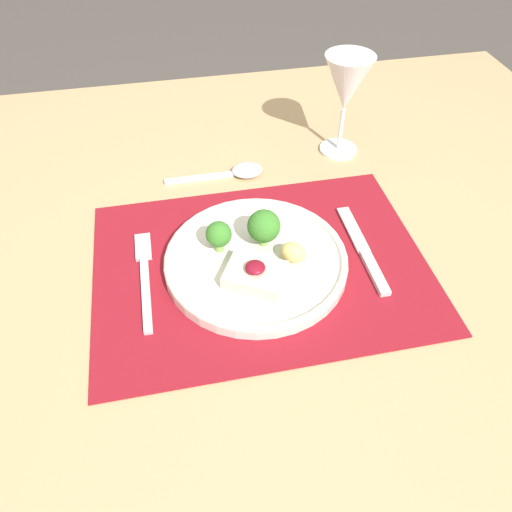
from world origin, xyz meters
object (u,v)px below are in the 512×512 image
object	(u,v)px
fork	(145,272)
spoon	(239,171)
dinner_plate	(256,258)
knife	(365,254)
wine_glass_near	(347,87)

from	to	relation	value
fork	spoon	size ratio (longest dim) A/B	1.08
dinner_plate	knife	size ratio (longest dim) A/B	1.41
fork	dinner_plate	bearing A→B (deg)	-7.43
spoon	knife	bearing A→B (deg)	-62.90
knife	spoon	distance (m)	0.29
dinner_plate	fork	xyz separation A→B (m)	(-0.16, 0.02, -0.01)
knife	wine_glass_near	distance (m)	0.32
dinner_plate	fork	size ratio (longest dim) A/B	1.41
wine_glass_near	knife	bearing A→B (deg)	-99.93
spoon	wine_glass_near	bearing A→B (deg)	6.63
fork	knife	distance (m)	0.33
knife	spoon	xyz separation A→B (m)	(-0.15, 0.25, 0.00)
dinner_plate	spoon	distance (m)	0.24
spoon	fork	bearing A→B (deg)	-134.01
wine_glass_near	dinner_plate	bearing A→B (deg)	-128.54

